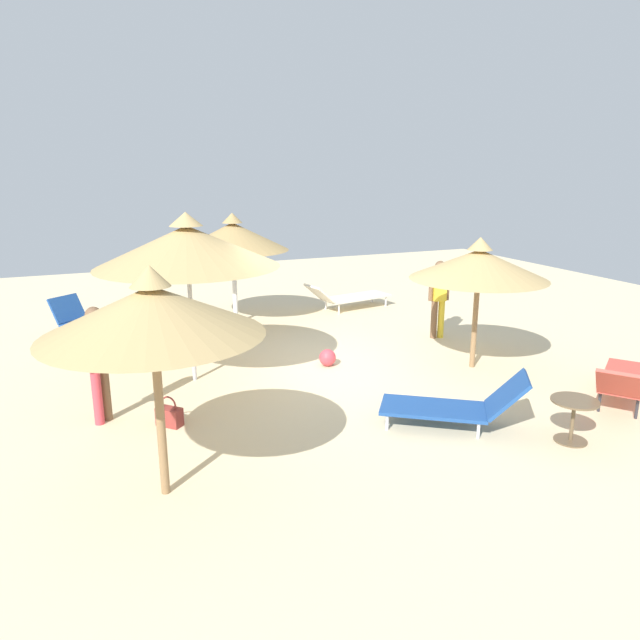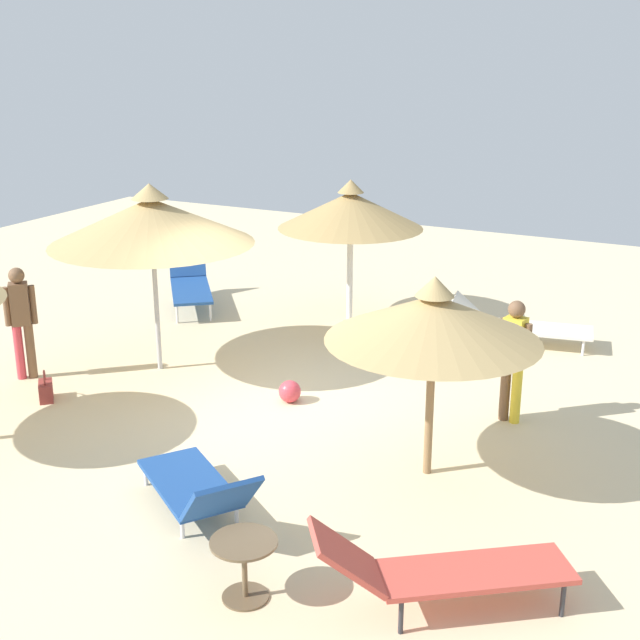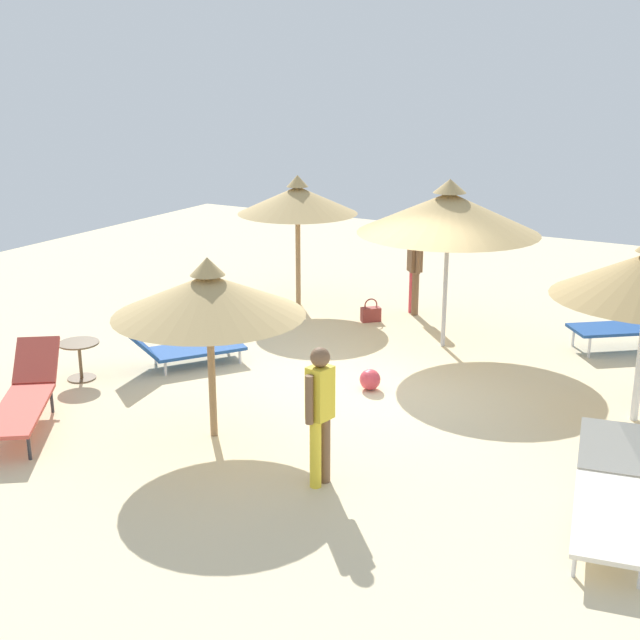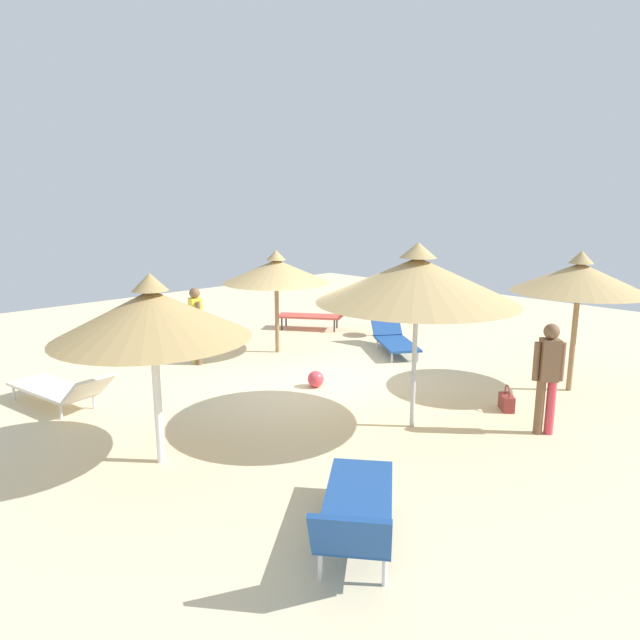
{
  "view_description": "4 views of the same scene",
  "coord_description": "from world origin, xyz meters",
  "px_view_note": "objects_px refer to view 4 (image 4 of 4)",
  "views": [
    {
      "loc": [
        -8.97,
        3.64,
        3.46
      ],
      "look_at": [
        -0.19,
        -0.06,
        0.95
      ],
      "focal_mm": 32.68,
      "sensor_mm": 36.0,
      "label": 1
    },
    {
      "loc": [
        -9.27,
        -5.55,
        4.68
      ],
      "look_at": [
        0.34,
        -0.67,
        1.16
      ],
      "focal_mm": 48.02,
      "sensor_mm": 36.0,
      "label": 2
    },
    {
      "loc": [
        4.95,
        -10.44,
        4.52
      ],
      "look_at": [
        -0.43,
        -0.85,
        1.11
      ],
      "focal_mm": 46.56,
      "sensor_mm": 36.0,
      "label": 3
    },
    {
      "loc": [
        6.8,
        6.68,
        3.34
      ],
      "look_at": [
        -0.08,
        -0.41,
        1.22
      ],
      "focal_mm": 30.94,
      "sensor_mm": 36.0,
      "label": 4
    }
  ],
  "objects_px": {
    "parasol_umbrella_far_right": "(152,314)",
    "lounge_chair_back": "(356,509)",
    "lounge_chair_center": "(61,388)",
    "lounge_chair_far_left": "(393,337)",
    "lounge_chair_front": "(322,314)",
    "person_standing_near_right": "(548,372)",
    "handbag": "(507,402)",
    "parasol_umbrella_near_left": "(417,280)",
    "beach_ball": "(316,379)",
    "side_table_round": "(381,321)",
    "parasol_umbrella_near_right": "(579,278)",
    "person_standing_near_left": "(196,321)",
    "parasol_umbrella_edge": "(276,271)"
  },
  "relations": [
    {
      "from": "lounge_chair_center",
      "to": "side_table_round",
      "type": "height_order",
      "value": "lounge_chair_center"
    },
    {
      "from": "lounge_chair_back",
      "to": "person_standing_near_left",
      "type": "height_order",
      "value": "person_standing_near_left"
    },
    {
      "from": "parasol_umbrella_near_left",
      "to": "beach_ball",
      "type": "distance_m",
      "value": 3.15
    },
    {
      "from": "parasol_umbrella_near_right",
      "to": "lounge_chair_center",
      "type": "xyz_separation_m",
      "value": [
        6.92,
        -5.48,
        -1.72
      ]
    },
    {
      "from": "lounge_chair_back",
      "to": "person_standing_near_right",
      "type": "relative_size",
      "value": 1.23
    },
    {
      "from": "parasol_umbrella_near_left",
      "to": "lounge_chair_front",
      "type": "xyz_separation_m",
      "value": [
        -3.58,
        -5.64,
        -1.83
      ]
    },
    {
      "from": "lounge_chair_far_left",
      "to": "side_table_round",
      "type": "relative_size",
      "value": 3.31
    },
    {
      "from": "person_standing_near_right",
      "to": "side_table_round",
      "type": "xyz_separation_m",
      "value": [
        -3.0,
        -5.57,
        -0.55
      ]
    },
    {
      "from": "lounge_chair_center",
      "to": "lounge_chair_far_left",
      "type": "distance_m",
      "value": 6.94
    },
    {
      "from": "parasol_umbrella_near_right",
      "to": "beach_ball",
      "type": "bearing_deg",
      "value": -46.26
    },
    {
      "from": "parasol_umbrella_far_right",
      "to": "person_standing_near_left",
      "type": "height_order",
      "value": "parasol_umbrella_far_right"
    },
    {
      "from": "parasol_umbrella_near_right",
      "to": "parasol_umbrella_near_left",
      "type": "bearing_deg",
      "value": -16.12
    },
    {
      "from": "person_standing_near_left",
      "to": "person_standing_near_right",
      "type": "distance_m",
      "value": 6.88
    },
    {
      "from": "person_standing_near_left",
      "to": "handbag",
      "type": "distance_m",
      "value": 6.28
    },
    {
      "from": "handbag",
      "to": "lounge_chair_center",
      "type": "bearing_deg",
      "value": -44.89
    },
    {
      "from": "lounge_chair_front",
      "to": "person_standing_near_right",
      "type": "bearing_deg",
      "value": 71.41
    },
    {
      "from": "person_standing_near_right",
      "to": "handbag",
      "type": "relative_size",
      "value": 3.83
    },
    {
      "from": "lounge_chair_far_left",
      "to": "side_table_round",
      "type": "distance_m",
      "value": 1.47
    },
    {
      "from": "beach_ball",
      "to": "parasol_umbrella_edge",
      "type": "bearing_deg",
      "value": -113.97
    },
    {
      "from": "lounge_chair_front",
      "to": "lounge_chair_far_left",
      "type": "relative_size",
      "value": 1.1
    },
    {
      "from": "lounge_chair_center",
      "to": "lounge_chair_front",
      "type": "height_order",
      "value": "lounge_chair_front"
    },
    {
      "from": "person_standing_near_left",
      "to": "side_table_round",
      "type": "relative_size",
      "value": 2.72
    },
    {
      "from": "person_standing_near_left",
      "to": "lounge_chair_front",
      "type": "bearing_deg",
      "value": -173.44
    },
    {
      "from": "parasol_umbrella_near_left",
      "to": "lounge_chair_center",
      "type": "height_order",
      "value": "parasol_umbrella_near_left"
    },
    {
      "from": "parasol_umbrella_near_left",
      "to": "lounge_chair_far_left",
      "type": "relative_size",
      "value": 1.49
    },
    {
      "from": "person_standing_near_left",
      "to": "person_standing_near_right",
      "type": "xyz_separation_m",
      "value": [
        -1.72,
        6.66,
        0.02
      ]
    },
    {
      "from": "beach_ball",
      "to": "person_standing_near_left",
      "type": "bearing_deg",
      "value": -75.06
    },
    {
      "from": "side_table_round",
      "to": "beach_ball",
      "type": "relative_size",
      "value": 1.96
    },
    {
      "from": "lounge_chair_back",
      "to": "parasol_umbrella_near_right",
      "type": "bearing_deg",
      "value": -175.8
    },
    {
      "from": "parasol_umbrella_far_right",
      "to": "lounge_chair_front",
      "type": "distance_m",
      "value": 8.14
    },
    {
      "from": "parasol_umbrella_near_left",
      "to": "parasol_umbrella_near_right",
      "type": "distance_m",
      "value": 3.53
    },
    {
      "from": "parasol_umbrella_far_right",
      "to": "lounge_chair_center",
      "type": "height_order",
      "value": "parasol_umbrella_far_right"
    },
    {
      "from": "parasol_umbrella_edge",
      "to": "person_standing_near_right",
      "type": "bearing_deg",
      "value": 89.2
    },
    {
      "from": "parasol_umbrella_near_left",
      "to": "lounge_chair_front",
      "type": "distance_m",
      "value": 6.92
    },
    {
      "from": "lounge_chair_back",
      "to": "side_table_round",
      "type": "bearing_deg",
      "value": -141.88
    },
    {
      "from": "parasol_umbrella_edge",
      "to": "lounge_chair_far_left",
      "type": "height_order",
      "value": "parasol_umbrella_edge"
    },
    {
      "from": "handbag",
      "to": "lounge_chair_back",
      "type": "bearing_deg",
      "value": 9.68
    },
    {
      "from": "parasol_umbrella_near_right",
      "to": "parasol_umbrella_far_right",
      "type": "distance_m",
      "value": 7.18
    },
    {
      "from": "parasol_umbrella_far_right",
      "to": "lounge_chair_back",
      "type": "distance_m",
      "value": 3.43
    },
    {
      "from": "handbag",
      "to": "lounge_chair_front",
      "type": "bearing_deg",
      "value": -106.89
    },
    {
      "from": "parasol_umbrella_near_left",
      "to": "side_table_round",
      "type": "relative_size",
      "value": 4.92
    },
    {
      "from": "lounge_chair_center",
      "to": "beach_ball",
      "type": "bearing_deg",
      "value": 149.96
    },
    {
      "from": "lounge_chair_far_left",
      "to": "lounge_chair_center",
      "type": "bearing_deg",
      "value": -13.01
    },
    {
      "from": "parasol_umbrella_near_left",
      "to": "beach_ball",
      "type": "relative_size",
      "value": 9.63
    },
    {
      "from": "lounge_chair_back",
      "to": "lounge_chair_front",
      "type": "bearing_deg",
      "value": -132.24
    },
    {
      "from": "parasol_umbrella_far_right",
      "to": "person_standing_near_left",
      "type": "distance_m",
      "value": 4.65
    },
    {
      "from": "beach_ball",
      "to": "lounge_chair_front",
      "type": "bearing_deg",
      "value": -135.58
    },
    {
      "from": "side_table_round",
      "to": "beach_ball",
      "type": "xyz_separation_m",
      "value": [
        3.96,
        1.73,
        -0.24
      ]
    },
    {
      "from": "person_standing_near_right",
      "to": "parasol_umbrella_near_left",
      "type": "bearing_deg",
      "value": -51.9
    },
    {
      "from": "handbag",
      "to": "lounge_chair_far_left",
      "type": "bearing_deg",
      "value": -113.5
    }
  ]
}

